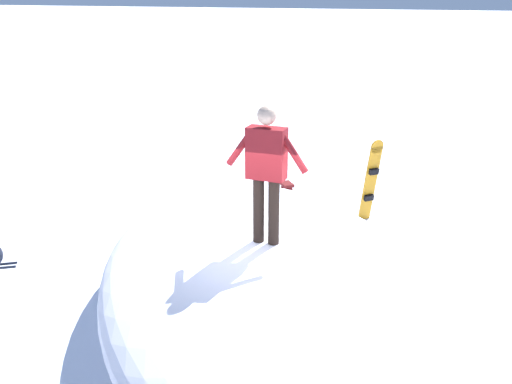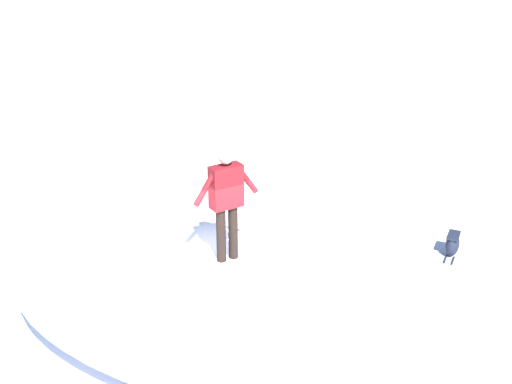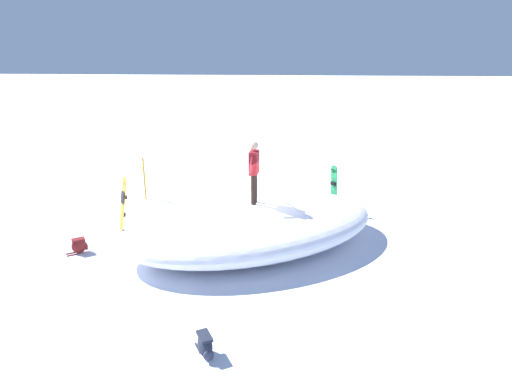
% 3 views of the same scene
% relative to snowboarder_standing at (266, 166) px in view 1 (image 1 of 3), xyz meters
% --- Properties ---
extents(ground, '(240.00, 240.00, 0.00)m').
position_rel_snowboarder_standing_xyz_m(ground, '(0.05, -0.02, -2.32)').
color(ground, white).
extents(snow_mound, '(7.60, 8.61, 1.31)m').
position_rel_snowboarder_standing_xyz_m(snow_mound, '(0.03, 0.05, -1.66)').
color(snow_mound, white).
rests_on(snow_mound, ground).
extents(snowboarder_standing, '(1.05, 0.24, 1.74)m').
position_rel_snowboarder_standing_xyz_m(snowboarder_standing, '(0.00, 0.00, 0.00)').
color(snowboarder_standing, black).
rests_on(snowboarder_standing, snow_mound).
extents(snowboard_secondary_upright, '(0.41, 0.41, 1.69)m').
position_rel_snowboarder_standing_xyz_m(snowboard_secondary_upright, '(0.79, 4.20, -1.44)').
color(snowboard_secondary_upright, orange).
rests_on(snowboard_secondary_upright, ground).
extents(backpack_near, '(0.51, 0.58, 0.44)m').
position_rel_snowboarder_standing_xyz_m(backpack_near, '(-1.03, 4.75, -2.09)').
color(backpack_near, maroon).
rests_on(backpack_near, ground).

